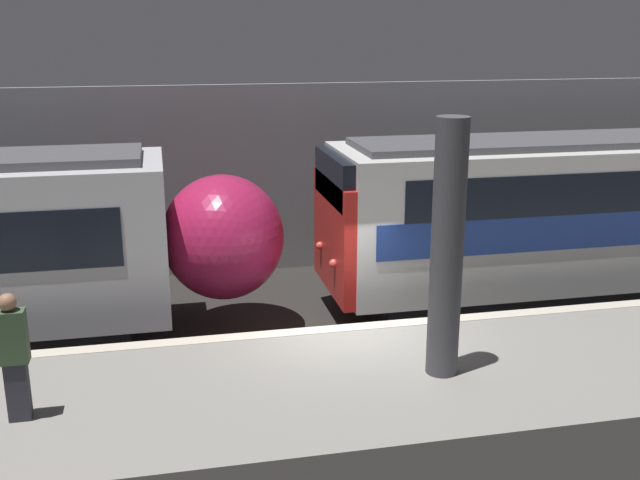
% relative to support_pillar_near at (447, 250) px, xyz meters
% --- Properties ---
extents(ground_plane, '(120.00, 120.00, 0.00)m').
position_rel_support_pillar_near_xyz_m(ground_plane, '(-0.95, 2.08, -2.96)').
color(ground_plane, '#282623').
extents(platform, '(40.00, 3.92, 1.07)m').
position_rel_support_pillar_near_xyz_m(platform, '(-0.95, 0.13, -2.43)').
color(platform, gray).
rests_on(platform, ground).
extents(station_rear_barrier, '(50.00, 0.15, 4.69)m').
position_rel_support_pillar_near_xyz_m(station_rear_barrier, '(-0.95, 8.71, -0.61)').
color(station_rear_barrier, '#939399').
rests_on(station_rear_barrier, ground).
extents(support_pillar_near, '(0.47, 0.47, 3.79)m').
position_rel_support_pillar_near_xyz_m(support_pillar_near, '(0.00, 0.00, 0.00)').
color(support_pillar_near, '#47474C').
rests_on(support_pillar_near, platform).
extents(person_waiting, '(0.38, 0.24, 1.75)m').
position_rel_support_pillar_near_xyz_m(person_waiting, '(-5.91, -0.15, -0.97)').
color(person_waiting, '#2D2D38').
rests_on(person_waiting, platform).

